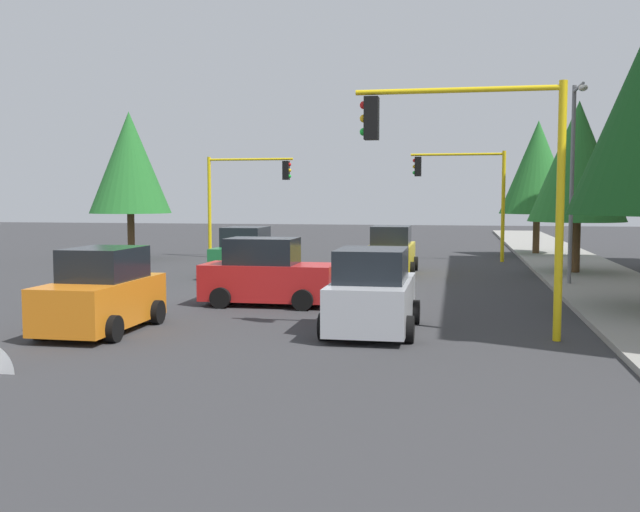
# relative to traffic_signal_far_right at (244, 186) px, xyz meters

# --- Properties ---
(ground_plane) EXTENTS (120.00, 120.00, 0.00)m
(ground_plane) POSITION_rel_traffic_signal_far_right_xyz_m (14.00, 5.63, -3.74)
(ground_plane) COLOR #353538
(sidewalk_kerb) EXTENTS (80.00, 4.00, 0.15)m
(sidewalk_kerb) POSITION_rel_traffic_signal_far_right_xyz_m (9.00, 16.13, -3.66)
(sidewalk_kerb) COLOR gray
(sidewalk_kerb) RESTS_ON ground
(traffic_signal_far_right) EXTENTS (0.36, 4.59, 5.26)m
(traffic_signal_far_right) POSITION_rel_traffic_signal_far_right_xyz_m (0.00, 0.00, 0.00)
(traffic_signal_far_right) COLOR yellow
(traffic_signal_far_right) RESTS_ON ground
(traffic_signal_near_left) EXTENTS (0.36, 4.59, 5.67)m
(traffic_signal_near_left) POSITION_rel_traffic_signal_far_right_xyz_m (20.00, 11.33, 0.28)
(traffic_signal_near_left) COLOR yellow
(traffic_signal_near_left) RESTS_ON ground
(traffic_signal_far_left) EXTENTS (0.36, 4.59, 5.40)m
(traffic_signal_far_left) POSITION_rel_traffic_signal_far_right_xyz_m (0.00, 11.28, 0.10)
(traffic_signal_far_left) COLOR yellow
(traffic_signal_far_left) RESTS_ON ground
(street_lamp_curbside) EXTENTS (2.15, 0.28, 7.00)m
(street_lamp_curbside) POSITION_rel_traffic_signal_far_right_xyz_m (10.39, 14.83, 0.61)
(street_lamp_curbside) COLOR slate
(street_lamp_curbside) RESTS_ON ground
(tree_roadside_far) EXTENTS (3.97, 3.97, 7.24)m
(tree_roadside_far) POSITION_rel_traffic_signal_far_right_xyz_m (-4.00, 15.13, 1.00)
(tree_roadside_far) COLOR brown
(tree_roadside_far) RESTS_ON ground
(tree_roadside_mid) EXTENTS (3.83, 3.83, 6.98)m
(tree_roadside_mid) POSITION_rel_traffic_signal_far_right_xyz_m (6.00, 15.63, 0.83)
(tree_roadside_mid) COLOR brown
(tree_roadside_mid) RESTS_ON ground
(tree_opposite_side) EXTENTS (4.08, 4.08, 7.46)m
(tree_opposite_side) POSITION_rel_traffic_signal_far_right_xyz_m (2.00, -5.37, 1.15)
(tree_opposite_side) COLOR brown
(tree_opposite_side) RESTS_ON ground
(car_red) EXTENTS (1.97, 3.86, 1.98)m
(car_red) POSITION_rel_traffic_signal_far_right_xyz_m (16.00, 5.48, -2.84)
(car_red) COLOR red
(car_red) RESTS_ON ground
(car_silver) EXTENTS (3.97, 2.09, 1.98)m
(car_silver) POSITION_rel_traffic_signal_far_right_xyz_m (19.66, 8.99, -2.84)
(car_silver) COLOR #B2B5BA
(car_silver) RESTS_ON ground
(car_orange) EXTENTS (3.79, 1.99, 1.98)m
(car_orange) POSITION_rel_traffic_signal_far_right_xyz_m (20.76, 2.70, -2.84)
(car_orange) COLOR orange
(car_orange) RESTS_ON ground
(car_yellow) EXTENTS (4.04, 2.06, 1.98)m
(car_yellow) POSITION_rel_traffic_signal_far_right_xyz_m (6.34, 8.26, -2.84)
(car_yellow) COLOR yellow
(car_yellow) RESTS_ON ground
(car_green) EXTENTS (3.85, 2.09, 1.98)m
(car_green) POSITION_rel_traffic_signal_far_right_xyz_m (8.69, 2.62, -2.84)
(car_green) COLOR #1E7238
(car_green) RESTS_ON ground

